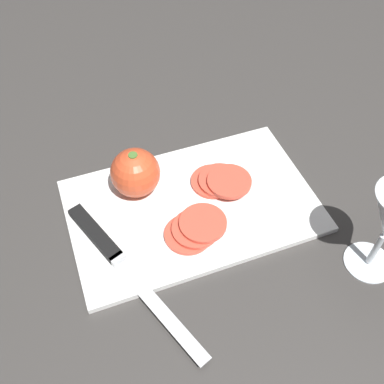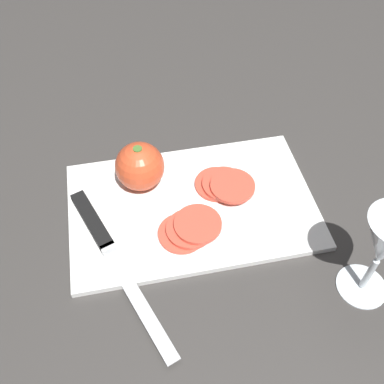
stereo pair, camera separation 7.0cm
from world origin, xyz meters
TOP-DOWN VIEW (x-y plane):
  - ground_plane at (0.00, 0.00)m, footprint 3.00×3.00m
  - cutting_board at (0.10, 0.01)m, footprint 0.39×0.25m
  - whole_tomato at (0.17, -0.05)m, footprint 0.08×0.08m
  - knife at (0.25, 0.05)m, footprint 0.13×0.30m
  - tomato_slice_stack_near at (0.11, 0.06)m, footprint 0.10×0.08m
  - tomato_slice_stack_far at (0.04, -0.01)m, footprint 0.09×0.09m

SIDE VIEW (x-z plane):
  - ground_plane at x=0.00m, z-range 0.00..0.00m
  - cutting_board at x=0.10m, z-range 0.00..0.01m
  - knife at x=0.25m, z-range 0.01..0.02m
  - tomato_slice_stack_near at x=0.11m, z-range 0.01..0.03m
  - tomato_slice_stack_far at x=0.04m, z-range 0.01..0.03m
  - whole_tomato at x=0.17m, z-range 0.01..0.09m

